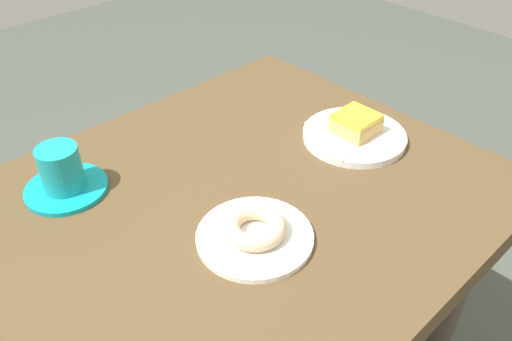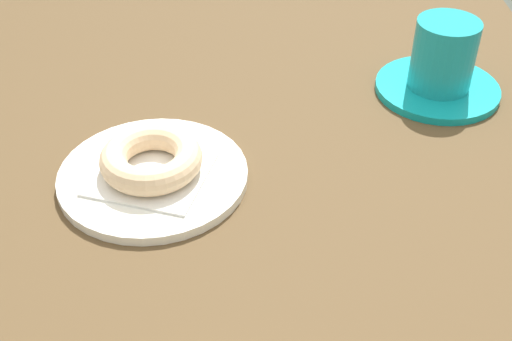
% 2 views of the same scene
% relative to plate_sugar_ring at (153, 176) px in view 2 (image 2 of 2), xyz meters
% --- Properties ---
extents(table, '(1.18, 0.78, 0.71)m').
position_rel_plate_sugar_ring_xyz_m(table, '(-0.07, 0.10, -0.09)').
color(table, brown).
rests_on(table, ground_plane).
extents(plate_sugar_ring, '(0.19, 0.19, 0.01)m').
position_rel_plate_sugar_ring_xyz_m(plate_sugar_ring, '(0.00, 0.00, 0.00)').
color(plate_sugar_ring, white).
rests_on(plate_sugar_ring, table).
extents(napkin_sugar_ring, '(0.14, 0.14, 0.00)m').
position_rel_plate_sugar_ring_xyz_m(napkin_sugar_ring, '(0.00, 0.00, 0.01)').
color(napkin_sugar_ring, white).
rests_on(napkin_sugar_ring, plate_sugar_ring).
extents(donut_sugar_ring, '(0.10, 0.10, 0.03)m').
position_rel_plate_sugar_ring_xyz_m(donut_sugar_ring, '(0.00, 0.00, 0.02)').
color(donut_sugar_ring, beige).
rests_on(donut_sugar_ring, napkin_sugar_ring).
extents(coffee_cup, '(0.15, 0.15, 0.09)m').
position_rel_plate_sugar_ring_xyz_m(coffee_cup, '(-0.16, 0.33, 0.03)').
color(coffee_cup, '#109AA1').
rests_on(coffee_cup, table).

